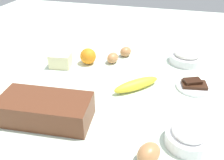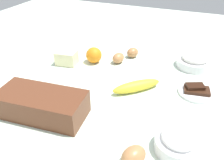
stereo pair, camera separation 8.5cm
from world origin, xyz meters
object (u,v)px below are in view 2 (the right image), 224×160
flour_bowl (194,61)px  egg_loose (133,156)px  sugar_bowl (178,142)px  banana (136,86)px  chocolate_plate (196,91)px  egg_near_butter (118,58)px  loaf_pan (42,104)px  egg_beside_bowl (133,53)px  butter_block (67,58)px  orange_fruit (94,55)px

flour_bowl → egg_loose: bearing=81.0°
flour_bowl → sugar_bowl: 0.51m
sugar_bowl → banana: sugar_bowl is taller
chocolate_plate → egg_loose: bearing=72.1°
egg_near_butter → egg_loose: size_ratio=0.89×
flour_bowl → chocolate_plate: 0.22m
banana → loaf_pan: bearing=45.0°
loaf_pan → egg_beside_bowl: (-0.14, -0.51, -0.02)m
egg_loose → sugar_bowl: bearing=-137.9°
flour_bowl → butter_block: flour_bowl is taller
butter_block → chocolate_plate: size_ratio=0.69×
egg_near_butter → chocolate_plate: (-0.35, 0.12, -0.01)m
egg_near_butter → chocolate_plate: 0.37m
loaf_pan → banana: bearing=-139.8°
flour_bowl → egg_loose: 0.60m
egg_near_butter → egg_beside_bowl: size_ratio=1.07×
butter_block → egg_near_butter: 0.23m
sugar_bowl → egg_near_butter: (0.33, -0.41, -0.00)m
banana → butter_block: 0.36m
orange_fruit → flour_bowl: bearing=-163.4°
flour_bowl → chocolate_plate: flour_bowl is taller
loaf_pan → chocolate_plate: size_ratio=2.23×
egg_beside_bowl → orange_fruit: bearing=38.3°
loaf_pan → orange_fruit: 0.39m
flour_bowl → orange_fruit: (0.43, 0.13, 0.01)m
sugar_bowl → butter_block: bearing=-30.6°
sugar_bowl → orange_fruit: (0.43, -0.38, 0.01)m
sugar_bowl → egg_near_butter: size_ratio=1.99×
sugar_bowl → egg_beside_bowl: 0.57m
loaf_pan → butter_block: loaf_pan is taller
loaf_pan → orange_fruit: size_ratio=4.05×
chocolate_plate → egg_beside_bowl: bearing=-33.2°
egg_loose → egg_beside_bowl: bearing=-72.3°
orange_fruit → egg_loose: bearing=125.6°
loaf_pan → sugar_bowl: 0.43m
loaf_pan → flour_bowl: size_ratio=1.94×
banana → chocolate_plate: (-0.21, -0.06, -0.01)m
banana → egg_near_butter: (0.14, -0.19, 0.00)m
banana → egg_near_butter: size_ratio=3.03×
egg_beside_bowl → egg_near_butter: bearing=61.8°
sugar_bowl → chocolate_plate: 0.29m
loaf_pan → banana: 0.34m
banana → chocolate_plate: banana is taller
flour_bowl → orange_fruit: orange_fruit is taller
loaf_pan → egg_beside_bowl: size_ratio=4.97×
flour_bowl → egg_near_butter: size_ratio=2.38×
egg_beside_bowl → butter_block: bearing=34.9°
egg_loose → orange_fruit: bearing=-54.4°
egg_beside_bowl → chocolate_plate: (-0.31, 0.20, -0.01)m
loaf_pan → banana: (-0.24, -0.24, -0.02)m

